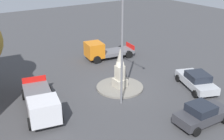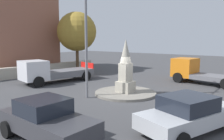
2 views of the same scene
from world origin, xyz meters
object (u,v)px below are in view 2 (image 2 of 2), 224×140
object	(u,v)px
truck_white_parked_left	(51,72)
streetlamp	(86,11)
monument	(126,68)
car_dark_grey_approaching	(47,120)
corner_building	(10,23)
tree_near_wall	(77,32)
truck_orange_parked_right	(196,71)
car_silver_passing	(190,113)

from	to	relation	value
truck_white_parked_left	streetlamp	bearing A→B (deg)	72.30
monument	car_dark_grey_approaching	size ratio (longest dim) A/B	0.86
car_dark_grey_approaching	corner_building	xyz separation A→B (m)	(-9.40, -18.34, 4.71)
monument	streetlamp	size ratio (longest dim) A/B	0.40
monument	tree_near_wall	xyz separation A→B (m)	(-5.60, -9.98, 2.68)
truck_white_parked_left	tree_near_wall	bearing A→B (deg)	-154.73
monument	streetlamp	world-z (taller)	streetlamp
streetlamp	car_dark_grey_approaching	world-z (taller)	streetlamp
truck_orange_parked_right	tree_near_wall	bearing A→B (deg)	-84.11
corner_building	tree_near_wall	world-z (taller)	corner_building
car_silver_passing	truck_white_parked_left	world-z (taller)	truck_white_parked_left
car_dark_grey_approaching	corner_building	bearing A→B (deg)	-117.13
truck_white_parked_left	corner_building	distance (m)	10.95
monument	tree_near_wall	distance (m)	11.76
monument	tree_near_wall	bearing A→B (deg)	-119.31
car_silver_passing	tree_near_wall	size ratio (longest dim) A/B	0.73
car_silver_passing	truck_orange_parked_right	distance (m)	11.01
truck_orange_parked_right	monument	bearing A→B (deg)	-20.33
streetlamp	car_silver_passing	bearing A→B (deg)	77.48
car_dark_grey_approaching	corner_building	size ratio (longest dim) A/B	0.37
car_dark_grey_approaching	car_silver_passing	world-z (taller)	car_dark_grey_approaching
tree_near_wall	truck_white_parked_left	bearing A→B (deg)	25.27
streetlamp	truck_orange_parked_right	xyz separation A→B (m)	(-9.10, 3.99, -4.32)
truck_orange_parked_right	car_dark_grey_approaching	bearing A→B (deg)	-4.28
truck_orange_parked_right	corner_building	world-z (taller)	corner_building
monument	tree_near_wall	size ratio (longest dim) A/B	0.53
truck_orange_parked_right	corner_building	distance (m)	20.56
monument	car_silver_passing	world-z (taller)	monument
corner_building	truck_white_parked_left	bearing A→B (deg)	76.98
streetlamp	car_silver_passing	size ratio (longest dim) A/B	1.81
monument	truck_orange_parked_right	world-z (taller)	monument
monument	truck_orange_parked_right	bearing A→B (deg)	159.67
streetlamp	truck_orange_parked_right	world-z (taller)	streetlamp
streetlamp	truck_orange_parked_right	size ratio (longest dim) A/B	1.56
car_dark_grey_approaching	truck_white_parked_left	distance (m)	11.21
corner_building	truck_orange_parked_right	bearing A→B (deg)	104.52
tree_near_wall	car_silver_passing	bearing A→B (deg)	58.79
monument	truck_orange_parked_right	xyz separation A→B (m)	(-6.89, 2.55, -0.78)
truck_white_parked_left	corner_building	world-z (taller)	corner_building
car_dark_grey_approaching	truck_white_parked_left	bearing A→B (deg)	-129.65
monument	car_dark_grey_approaching	bearing A→B (deg)	11.07
truck_orange_parked_right	tree_near_wall	xyz separation A→B (m)	(1.29, -12.53, 3.47)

